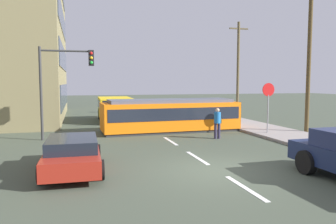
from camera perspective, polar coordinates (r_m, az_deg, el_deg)
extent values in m
plane|color=#40493B|center=(21.21, -2.54, -3.18)|extent=(120.00, 120.00, 0.00)
cube|color=gray|center=(20.29, 19.26, -3.65)|extent=(3.20, 36.00, 0.14)
cube|color=silver|center=(10.14, 13.12, -12.57)|extent=(0.16, 2.40, 0.01)
cube|color=silver|center=(13.66, 5.02, -7.83)|extent=(0.16, 2.40, 0.01)
cube|color=silver|center=(17.39, 0.41, -5.00)|extent=(0.16, 2.40, 0.01)
cube|color=silver|center=(26.44, -5.14, -1.54)|extent=(0.16, 2.40, 0.01)
cube|color=silver|center=(32.33, -7.03, -0.34)|extent=(0.16, 2.40, 0.01)
cube|color=#2D3847|center=(30.47, -17.34, 2.74)|extent=(0.06, 14.95, 1.92)
cube|color=#2D3847|center=(30.52, -17.51, 8.75)|extent=(0.06, 14.95, 1.92)
cube|color=#2D3847|center=(30.90, -17.67, 14.68)|extent=(0.06, 14.95, 1.92)
cube|color=orange|center=(20.74, 0.45, -0.63)|extent=(8.57, 2.81, 1.67)
cube|color=#2D2D2D|center=(20.85, 0.45, -3.11)|extent=(8.40, 2.68, 0.15)
cube|color=#535867|center=(20.67, 0.45, 1.94)|extent=(7.71, 2.40, 0.20)
cube|color=#1E232D|center=(20.72, 0.45, -0.08)|extent=(8.24, 2.84, 0.73)
cube|color=gold|center=(26.63, -9.04, 0.77)|extent=(2.63, 5.41, 1.54)
cube|color=black|center=(24.00, -8.50, 0.86)|extent=(2.25, 0.18, 0.92)
cube|color=black|center=(26.61, -9.04, 1.36)|extent=(2.65, 4.61, 0.62)
cylinder|color=black|center=(24.98, -8.68, -0.94)|extent=(2.57, 0.96, 0.90)
cylinder|color=black|center=(28.38, -9.32, -0.23)|extent=(2.57, 0.96, 0.90)
cylinder|color=#2D2940|center=(18.24, 8.15, -3.24)|extent=(0.16, 0.16, 0.85)
cylinder|color=#2D2940|center=(18.32, 8.73, -3.21)|extent=(0.16, 0.16, 0.85)
cylinder|color=#216CB3|center=(18.19, 8.47, -0.97)|extent=(0.36, 0.36, 0.60)
sphere|color=tan|center=(18.15, 8.49, 0.32)|extent=(0.22, 0.22, 0.22)
cube|color=brown|center=(18.35, 9.03, -1.55)|extent=(0.19, 0.22, 0.24)
cylinder|color=black|center=(12.12, 22.61, -7.96)|extent=(0.29, 0.80, 0.80)
cube|color=#9F2518|center=(12.04, -16.04, -7.29)|extent=(1.86, 4.46, 0.55)
cube|color=black|center=(11.81, -16.12, -5.19)|extent=(1.68, 2.47, 0.40)
cylinder|color=black|center=(13.44, -19.62, -6.95)|extent=(0.23, 0.64, 0.64)
cylinder|color=black|center=(13.38, -12.03, -6.82)|extent=(0.23, 0.64, 0.64)
cylinder|color=black|center=(10.87, -20.96, -9.83)|extent=(0.23, 0.64, 0.64)
cylinder|color=black|center=(10.80, -11.49, -9.69)|extent=(0.23, 0.64, 0.64)
cylinder|color=gray|center=(20.08, 16.75, -0.30)|extent=(0.07, 0.07, 2.20)
cylinder|color=red|center=(20.00, 16.85, 3.69)|extent=(0.76, 0.04, 0.76)
cylinder|color=#333333|center=(18.67, -20.95, 2.93)|extent=(0.14, 0.14, 4.92)
cylinder|color=#333333|center=(18.65, -17.13, 9.99)|extent=(2.61, 0.10, 0.10)
cube|color=black|center=(18.63, -13.04, 9.01)|extent=(0.28, 0.24, 0.84)
sphere|color=red|center=(18.52, -13.04, 9.81)|extent=(0.16, 0.16, 0.16)
sphere|color=gold|center=(18.50, -13.03, 9.04)|extent=(0.16, 0.16, 0.16)
sphere|color=green|center=(18.49, -13.01, 8.26)|extent=(0.16, 0.16, 0.16)
cylinder|color=#4E3D21|center=(21.49, 23.03, 8.23)|extent=(0.24, 0.24, 8.76)
cylinder|color=brown|center=(30.83, 11.92, 7.16)|extent=(0.24, 0.24, 8.43)
cube|color=brown|center=(31.17, 12.04, 13.81)|extent=(1.80, 0.12, 0.12)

